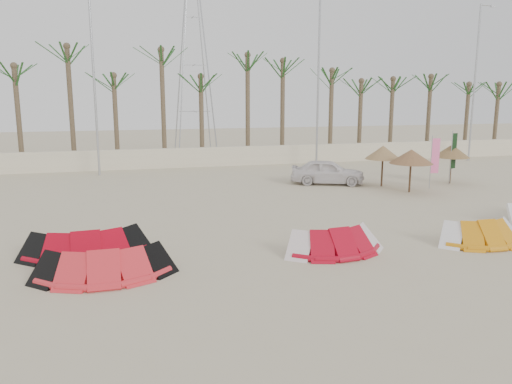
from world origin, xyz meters
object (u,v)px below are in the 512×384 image
object	(u,v)px
parasol_mid	(411,157)
parasol_left	(383,152)
kite_red_mid	(105,259)
parasol_right	(452,151)
car	(327,172)
kite_orange	(477,230)
kite_red_right	(332,238)
kite_red_left	(87,240)

from	to	relation	value
parasol_mid	parasol_left	bearing A→B (deg)	105.78
kite_red_mid	parasol_right	size ratio (longest dim) A/B	1.68
parasol_mid	parasol_right	world-z (taller)	parasol_mid
parasol_right	car	world-z (taller)	parasol_right
kite_red_mid	car	bearing A→B (deg)	45.12
parasol_left	kite_red_mid	bearing A→B (deg)	-144.20
kite_red_mid	kite_orange	size ratio (longest dim) A/B	1.20
parasol_mid	parasol_right	bearing A→B (deg)	25.25
kite_orange	kite_red_mid	bearing A→B (deg)	179.57
parasol_left	car	world-z (taller)	parasol_left
parasol_left	parasol_mid	bearing A→B (deg)	-74.22
kite_red_right	kite_red_mid	bearing A→B (deg)	-177.38
kite_red_right	parasol_mid	distance (m)	10.98
car	kite_red_left	bearing A→B (deg)	150.77
kite_red_left	car	xyz separation A→B (m)	(11.89, 9.29, 0.25)
kite_red_mid	parasol_left	distance (m)	17.09
kite_red_right	kite_red_left	bearing A→B (deg)	166.50
parasol_mid	car	bearing A→B (deg)	133.15
kite_orange	parasol_right	bearing A→B (deg)	58.06
parasol_mid	car	world-z (taller)	parasol_mid
kite_orange	car	distance (m)	11.45
kite_red_left	kite_orange	bearing A→B (deg)	-9.95
kite_orange	parasol_left	bearing A→B (deg)	78.15
kite_red_left	kite_orange	world-z (taller)	same
kite_red_left	parasol_left	world-z (taller)	parasol_left
car	parasol_mid	bearing A→B (deg)	-114.10
kite_red_mid	car	distance (m)	16.03
parasol_right	parasol_mid	bearing A→B (deg)	-154.75
parasol_left	parasol_right	bearing A→B (deg)	-2.47
kite_orange	parasol_right	distance (m)	11.72
kite_red_mid	kite_red_right	world-z (taller)	same
parasol_right	car	distance (m)	6.83
kite_red_right	parasol_left	world-z (taller)	parasol_left
kite_red_left	parasol_mid	distance (m)	16.15
kite_red_left	kite_red_right	distance (m)	7.53
parasol_mid	parasol_right	distance (m)	3.90
kite_orange	parasol_left	xyz separation A→B (m)	(2.11, 10.05, 1.39)
kite_red_left	kite_orange	distance (m)	12.47
kite_red_right	parasol_right	xyz separation A→B (m)	(11.11, 9.48, 1.36)
kite_red_left	kite_orange	xyz separation A→B (m)	(12.28, -2.16, -0.01)
kite_red_right	parasol_left	distance (m)	12.05
kite_red_right	parasol_mid	xyz separation A→B (m)	(7.59, 7.82, 1.37)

